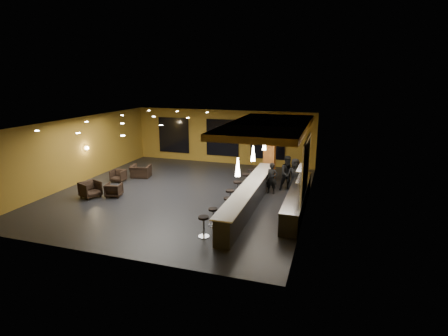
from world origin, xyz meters
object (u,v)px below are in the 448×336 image
(armchair_a, at_px, (90,189))
(bar_stool_4, at_px, (237,187))
(column, at_px, (270,149))
(bar_stool_5, at_px, (246,180))
(pendant_1, at_px, (253,153))
(bar_stool_1, at_px, (213,215))
(prep_counter, at_px, (297,200))
(armchair_b, at_px, (114,190))
(pendant_2, at_px, (264,143))
(pendant_0, at_px, (238,167))
(armchair_c, at_px, (118,176))
(staff_c, at_px, (295,175))
(bar_stool_6, at_px, (251,174))
(bar_stool_0, at_px, (204,224))
(armchair_d, at_px, (141,171))
(bar_stool_3, at_px, (230,196))
(staff_a, at_px, (272,178))
(bar_counter, at_px, (250,197))
(bar_stool_2, at_px, (228,204))

(armchair_a, bearing_deg, bar_stool_4, -50.86)
(column, distance_m, bar_stool_5, 2.66)
(pendant_1, bearing_deg, bar_stool_1, -107.42)
(prep_counter, height_order, armchair_b, prep_counter)
(pendant_2, bearing_deg, pendant_0, -90.00)
(armchair_c, height_order, bar_stool_1, bar_stool_1)
(staff_c, height_order, bar_stool_6, staff_c)
(pendant_1, xyz_separation_m, armchair_b, (-6.56, -1.00, -2.02))
(prep_counter, relative_size, pendant_1, 8.57)
(column, height_order, bar_stool_0, column)
(prep_counter, distance_m, armchair_a, 9.67)
(staff_c, relative_size, armchair_d, 1.57)
(armchair_d, bearing_deg, armchair_c, 45.00)
(pendant_0, relative_size, bar_stool_3, 0.90)
(pendant_0, height_order, bar_stool_4, pendant_0)
(staff_a, bearing_deg, armchair_b, -152.22)
(bar_stool_3, bearing_deg, column, 79.74)
(bar_stool_0, distance_m, bar_stool_3, 3.15)
(armchair_c, bearing_deg, bar_stool_3, -19.14)
(bar_stool_0, bearing_deg, armchair_a, 160.53)
(bar_stool_1, bearing_deg, pendant_0, 18.97)
(armchair_b, bearing_deg, bar_counter, 171.20)
(bar_stool_0, height_order, bar_stool_5, bar_stool_5)
(column, distance_m, bar_stool_2, 5.80)
(bar_stool_1, relative_size, bar_stool_2, 0.98)
(prep_counter, relative_size, staff_a, 3.92)
(bar_stool_2, bearing_deg, bar_stool_6, 91.56)
(prep_counter, relative_size, pendant_2, 8.57)
(column, bearing_deg, pendant_2, -90.00)
(column, xyz_separation_m, bar_stool_1, (-0.88, -6.90, -1.29))
(armchair_d, height_order, bar_stool_4, bar_stool_4)
(armchair_c, bearing_deg, prep_counter, -11.27)
(pendant_1, xyz_separation_m, armchair_c, (-7.79, 1.19, -2.03))
(bar_stool_5, bearing_deg, bar_stool_1, -91.40)
(staff_a, bearing_deg, armchair_d, -177.38)
(staff_c, bearing_deg, staff_a, -171.52)
(armchair_b, distance_m, bar_stool_0, 6.33)
(armchair_b, height_order, armchair_d, armchair_d)
(staff_c, relative_size, armchair_b, 2.35)
(prep_counter, bearing_deg, bar_stool_0, -127.29)
(staff_c, height_order, armchair_c, staff_c)
(armchair_c, xyz_separation_m, bar_stool_6, (6.99, 1.86, 0.18))
(bar_counter, xyz_separation_m, pendant_2, (0.00, 3.00, 1.85))
(pendant_2, relative_size, bar_stool_3, 0.90)
(armchair_d, bearing_deg, pendant_0, 134.72)
(bar_counter, height_order, pendant_2, pendant_2)
(staff_a, xyz_separation_m, bar_stool_4, (-1.45, -1.05, -0.27))
(armchair_c, height_order, bar_stool_5, bar_stool_5)
(bar_stool_5, xyz_separation_m, bar_stool_6, (-0.04, 1.19, -0.04))
(column, distance_m, bar_stool_1, 7.08)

